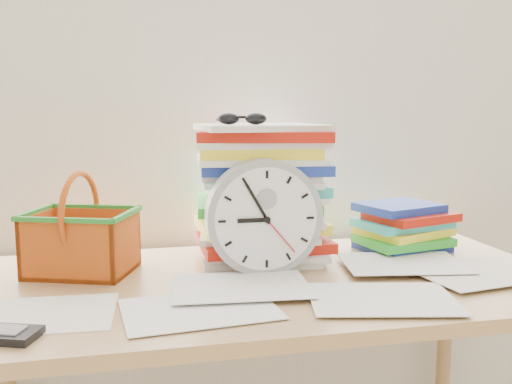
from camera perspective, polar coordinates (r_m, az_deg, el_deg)
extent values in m
cube|color=silver|center=(1.69, -1.99, 15.34)|extent=(4.00, 0.04, 2.70)
cube|color=white|center=(1.67, -1.85, 13.72)|extent=(2.40, 0.01, 2.50)
cube|color=#AD8351|center=(1.35, 1.26, -9.22)|extent=(1.40, 0.70, 0.03)
cylinder|color=#AD8351|center=(1.98, 18.26, -15.36)|extent=(0.04, 0.04, 0.72)
cylinder|color=#959699|center=(1.35, 0.78, -2.53)|extent=(0.28, 0.06, 0.28)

